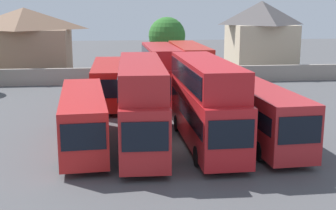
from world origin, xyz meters
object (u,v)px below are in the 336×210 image
(bus_2, at_px, (141,99))
(bus_5, at_px, (108,81))
(bus_4, at_px, (258,110))
(tree_behind_wall, at_px, (167,36))
(bus_6, at_px, (161,71))
(house_terrace_centre, at_px, (261,36))
(house_terrace_left, at_px, (25,41))
(bus_7, at_px, (189,70))
(bus_1, at_px, (83,117))
(bus_3, at_px, (206,98))

(bus_2, xyz_separation_m, bus_5, (-2.14, 12.81, -0.90))
(bus_4, bearing_deg, tree_behind_wall, -176.58)
(bus_5, height_order, bus_6, bus_6)
(bus_4, relative_size, house_terrace_centre, 1.32)
(bus_2, height_order, bus_5, bus_2)
(bus_5, relative_size, house_terrace_centre, 1.27)
(bus_4, xyz_separation_m, house_terrace_left, (-19.43, 30.19, 2.17))
(bus_5, relative_size, bus_7, 1.04)
(bus_2, bearing_deg, house_terrace_left, -156.41)
(tree_behind_wall, bearing_deg, bus_5, -117.36)
(bus_2, relative_size, bus_7, 1.10)
(bus_2, distance_m, bus_6, 13.35)
(bus_1, relative_size, house_terrace_left, 1.02)
(bus_2, xyz_separation_m, house_terrace_centre, (16.97, 30.35, 1.69))
(bus_7, xyz_separation_m, house_terrace_left, (-17.19, 17.19, 1.36))
(bus_2, height_order, bus_7, bus_2)
(bus_1, xyz_separation_m, bus_3, (7.31, -0.44, 1.02))
(bus_1, height_order, bus_5, bus_5)
(bus_2, distance_m, tree_behind_wall, 25.97)
(bus_1, bearing_deg, bus_5, 170.05)
(bus_3, bearing_deg, bus_7, 173.93)
(bus_3, distance_m, tree_behind_wall, 25.90)
(bus_3, bearing_deg, bus_1, -94.54)
(bus_6, distance_m, tree_behind_wall, 12.74)
(house_terrace_left, bearing_deg, bus_3, -62.39)
(bus_2, relative_size, tree_behind_wall, 1.70)
(bus_1, distance_m, bus_5, 12.75)
(bus_3, height_order, bus_4, bus_3)
(bus_1, relative_size, bus_4, 0.93)
(bus_5, relative_size, tree_behind_wall, 1.60)
(house_terrace_centre, bearing_deg, house_terrace_left, -179.98)
(bus_6, bearing_deg, bus_2, -12.28)
(bus_7, bearing_deg, bus_3, -5.41)
(bus_1, bearing_deg, bus_3, 82.59)
(bus_7, relative_size, house_terrace_left, 1.01)
(bus_7, bearing_deg, bus_2, -21.30)
(bus_6, bearing_deg, bus_3, 4.22)
(bus_5, relative_size, bus_6, 1.10)
(bus_6, bearing_deg, tree_behind_wall, 169.60)
(bus_3, xyz_separation_m, bus_5, (-5.98, 13.11, -0.93))
(bus_1, distance_m, tree_behind_wall, 26.75)
(bus_2, bearing_deg, bus_3, 87.21)
(bus_1, xyz_separation_m, bus_4, (10.72, 0.01, 0.10))
(bus_4, height_order, bus_5, bus_4)
(bus_2, distance_m, bus_4, 7.30)
(house_terrace_centre, distance_m, tree_behind_wall, 13.46)
(bus_1, relative_size, bus_3, 0.97)
(bus_3, distance_m, house_terrace_left, 34.60)
(house_terrace_left, height_order, house_terrace_centre, house_terrace_centre)
(bus_2, bearing_deg, tree_behind_wall, 171.87)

